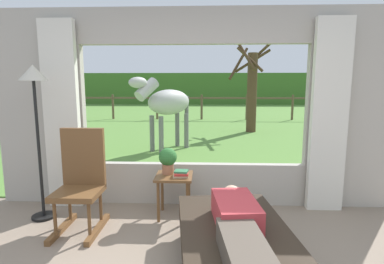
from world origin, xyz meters
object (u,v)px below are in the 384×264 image
at_px(rocking_chair, 81,181).
at_px(potted_plant, 168,159).
at_px(recliner_sofa, 236,255).
at_px(pasture_tree, 252,87).
at_px(book_stack, 181,174).
at_px(floor_lamp_left, 35,96).
at_px(reclining_person, 238,223).
at_px(side_table, 174,183).
at_px(horse, 167,103).

bearing_deg(rocking_chair, potted_plant, 22.98).
distance_m(recliner_sofa, pasture_tree, 8.13).
height_order(book_stack, floor_lamp_left, floor_lamp_left).
height_order(recliner_sofa, reclining_person, reclining_person).
relative_size(side_table, book_stack, 2.76).
bearing_deg(potted_plant, rocking_chair, -156.67).
distance_m(reclining_person, rocking_chair, 1.88).
bearing_deg(side_table, horse, 98.23).
xyz_separation_m(potted_plant, horse, (-0.46, 3.66, 0.45)).
xyz_separation_m(side_table, horse, (-0.54, 3.72, 0.73)).
distance_m(rocking_chair, horse, 4.13).
xyz_separation_m(reclining_person, potted_plant, (-0.71, 1.33, 0.18)).
bearing_deg(potted_plant, side_table, -36.87).
height_order(floor_lamp_left, pasture_tree, pasture_tree).
distance_m(book_stack, pasture_tree, 7.07).
bearing_deg(side_table, potted_plant, 143.13).
xyz_separation_m(recliner_sofa, rocking_chair, (-1.64, 0.89, 0.33)).
bearing_deg(side_table, recliner_sofa, -62.62).
bearing_deg(recliner_sofa, reclining_person, -96.17).
bearing_deg(side_table, rocking_chair, -161.38).
height_order(rocking_chair, book_stack, rocking_chair).
height_order(rocking_chair, horse, horse).
bearing_deg(horse, side_table, 138.15).
xyz_separation_m(rocking_chair, potted_plant, (0.92, 0.40, 0.16)).
relative_size(reclining_person, side_table, 2.76).
relative_size(reclining_person, book_stack, 7.64).
height_order(rocking_chair, potted_plant, rocking_chair).
relative_size(reclining_person, floor_lamp_left, 0.79).
xyz_separation_m(floor_lamp_left, horse, (1.04, 3.83, -0.32)).
xyz_separation_m(book_stack, horse, (-0.63, 3.78, 0.60)).
relative_size(rocking_chair, potted_plant, 3.50).
relative_size(recliner_sofa, potted_plant, 5.58).
bearing_deg(book_stack, horse, 99.44).
xyz_separation_m(reclining_person, horse, (-1.17, 5.00, 0.63)).
bearing_deg(rocking_chair, reclining_person, -30.11).
bearing_deg(pasture_tree, horse, -129.11).
bearing_deg(potted_plant, reclining_person, -61.85).
distance_m(side_table, potted_plant, 0.29).
xyz_separation_m(recliner_sofa, potted_plant, (-0.71, 1.28, 0.48)).
height_order(floor_lamp_left, horse, floor_lamp_left).
bearing_deg(rocking_chair, side_table, 18.27).
distance_m(reclining_person, potted_plant, 1.52).
xyz_separation_m(recliner_sofa, side_table, (-0.63, 1.22, 0.21)).
distance_m(reclining_person, floor_lamp_left, 2.68).
bearing_deg(floor_lamp_left, book_stack, 1.58).
bearing_deg(rocking_chair, pasture_tree, 67.35).
distance_m(reclining_person, horse, 5.17).
bearing_deg(rocking_chair, horse, 83.13).
relative_size(rocking_chair, side_table, 2.15).
bearing_deg(pasture_tree, rocking_chair, -112.30).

